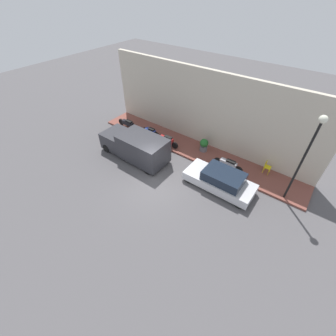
{
  "coord_description": "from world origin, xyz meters",
  "views": [
    {
      "loc": [
        -7.61,
        -6.79,
        10.21
      ],
      "look_at": [
        1.19,
        -0.16,
        0.6
      ],
      "focal_mm": 24.0,
      "sensor_mm": 36.0,
      "label": 1
    }
  ],
  "objects_px": {
    "motorcycle_red": "(167,140)",
    "potted_plant": "(204,145)",
    "parked_car": "(220,180)",
    "motorcycle_black": "(128,123)",
    "scooter_silver": "(228,164)",
    "cafe_chair": "(267,166)",
    "streetlamp": "(310,146)",
    "delivery_van": "(135,146)",
    "motorcycle_blue": "(151,132)"
  },
  "relations": [
    {
      "from": "scooter_silver",
      "to": "streetlamp",
      "type": "relative_size",
      "value": 0.39
    },
    {
      "from": "motorcycle_red",
      "to": "potted_plant",
      "type": "relative_size",
      "value": 2.14
    },
    {
      "from": "motorcycle_blue",
      "to": "motorcycle_black",
      "type": "bearing_deg",
      "value": 92.11
    },
    {
      "from": "motorcycle_blue",
      "to": "motorcycle_red",
      "type": "bearing_deg",
      "value": -94.81
    },
    {
      "from": "delivery_van",
      "to": "scooter_silver",
      "type": "relative_size",
      "value": 2.45
    },
    {
      "from": "motorcycle_red",
      "to": "motorcycle_black",
      "type": "relative_size",
      "value": 0.99
    },
    {
      "from": "potted_plant",
      "to": "cafe_chair",
      "type": "xyz_separation_m",
      "value": [
        0.38,
        -4.52,
        -0.01
      ]
    },
    {
      "from": "scooter_silver",
      "to": "motorcycle_blue",
      "type": "bearing_deg",
      "value": 89.98
    },
    {
      "from": "streetlamp",
      "to": "cafe_chair",
      "type": "distance_m",
      "value": 3.9
    },
    {
      "from": "parked_car",
      "to": "scooter_silver",
      "type": "height_order",
      "value": "parked_car"
    },
    {
      "from": "streetlamp",
      "to": "delivery_van",
      "type": "bearing_deg",
      "value": 103.31
    },
    {
      "from": "delivery_van",
      "to": "motorcycle_red",
      "type": "relative_size",
      "value": 2.46
    },
    {
      "from": "scooter_silver",
      "to": "motorcycle_red",
      "type": "bearing_deg",
      "value": 91.63
    },
    {
      "from": "delivery_van",
      "to": "motorcycle_black",
      "type": "bearing_deg",
      "value": 52.42
    },
    {
      "from": "delivery_van",
      "to": "cafe_chair",
      "type": "bearing_deg",
      "value": -64.88
    },
    {
      "from": "parked_car",
      "to": "delivery_van",
      "type": "xyz_separation_m",
      "value": [
        -0.84,
        6.33,
        0.36
      ]
    },
    {
      "from": "parked_car",
      "to": "streetlamp",
      "type": "height_order",
      "value": "streetlamp"
    },
    {
      "from": "potted_plant",
      "to": "cafe_chair",
      "type": "distance_m",
      "value": 4.54
    },
    {
      "from": "motorcycle_black",
      "to": "potted_plant",
      "type": "relative_size",
      "value": 2.18
    },
    {
      "from": "streetlamp",
      "to": "cafe_chair",
      "type": "relative_size",
      "value": 6.32
    },
    {
      "from": "motorcycle_black",
      "to": "motorcycle_blue",
      "type": "bearing_deg",
      "value": -87.89
    },
    {
      "from": "scooter_silver",
      "to": "streetlamp",
      "type": "xyz_separation_m",
      "value": [
        -0.2,
        -3.79,
        3.24
      ]
    },
    {
      "from": "scooter_silver",
      "to": "potted_plant",
      "type": "relative_size",
      "value": 2.15
    },
    {
      "from": "parked_car",
      "to": "motorcycle_black",
      "type": "relative_size",
      "value": 2.03
    },
    {
      "from": "cafe_chair",
      "to": "parked_car",
      "type": "bearing_deg",
      "value": 148.4
    },
    {
      "from": "motorcycle_red",
      "to": "scooter_silver",
      "type": "height_order",
      "value": "scooter_silver"
    },
    {
      "from": "motorcycle_red",
      "to": "motorcycle_blue",
      "type": "bearing_deg",
      "value": 85.19
    },
    {
      "from": "motorcycle_blue",
      "to": "cafe_chair",
      "type": "height_order",
      "value": "cafe_chair"
    },
    {
      "from": "parked_car",
      "to": "motorcycle_blue",
      "type": "bearing_deg",
      "value": 76.52
    },
    {
      "from": "parked_car",
      "to": "motorcycle_black",
      "type": "height_order",
      "value": "parked_car"
    },
    {
      "from": "streetlamp",
      "to": "parked_car",
      "type": "bearing_deg",
      "value": 112.93
    },
    {
      "from": "parked_car",
      "to": "delivery_van",
      "type": "distance_m",
      "value": 6.4
    },
    {
      "from": "parked_car",
      "to": "motorcycle_black",
      "type": "distance_m",
      "value": 9.64
    },
    {
      "from": "cafe_chair",
      "to": "motorcycle_red",
      "type": "bearing_deg",
      "value": 101.42
    },
    {
      "from": "motorcycle_black",
      "to": "streetlamp",
      "type": "xyz_separation_m",
      "value": [
        -0.11,
        -13.01,
        3.3
      ]
    },
    {
      "from": "scooter_silver",
      "to": "motorcycle_black",
      "type": "height_order",
      "value": "scooter_silver"
    },
    {
      "from": "motorcycle_red",
      "to": "scooter_silver",
      "type": "xyz_separation_m",
      "value": [
        0.14,
        -5.03,
        0.03
      ]
    },
    {
      "from": "parked_car",
      "to": "streetlamp",
      "type": "distance_m",
      "value": 4.98
    },
    {
      "from": "potted_plant",
      "to": "cafe_chair",
      "type": "bearing_deg",
      "value": -85.18
    },
    {
      "from": "parked_car",
      "to": "motorcycle_red",
      "type": "height_order",
      "value": "parked_car"
    },
    {
      "from": "motorcycle_red",
      "to": "motorcycle_black",
      "type": "height_order",
      "value": "motorcycle_red"
    },
    {
      "from": "potted_plant",
      "to": "scooter_silver",
      "type": "bearing_deg",
      "value": -111.0
    },
    {
      "from": "parked_car",
      "to": "potted_plant",
      "type": "relative_size",
      "value": 4.41
    },
    {
      "from": "motorcycle_black",
      "to": "motorcycle_red",
      "type": "bearing_deg",
      "value": -90.75
    },
    {
      "from": "delivery_van",
      "to": "cafe_chair",
      "type": "distance_m",
      "value": 9.03
    },
    {
      "from": "motorcycle_red",
      "to": "scooter_silver",
      "type": "distance_m",
      "value": 5.03
    },
    {
      "from": "motorcycle_red",
      "to": "motorcycle_black",
      "type": "bearing_deg",
      "value": 89.25
    },
    {
      "from": "parked_car",
      "to": "motorcycle_red",
      "type": "xyz_separation_m",
      "value": [
        1.54,
        5.31,
        -0.05
      ]
    },
    {
      "from": "motorcycle_blue",
      "to": "streetlamp",
      "type": "distance_m",
      "value": 11.04
    },
    {
      "from": "potted_plant",
      "to": "delivery_van",
      "type": "bearing_deg",
      "value": 133.38
    }
  ]
}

